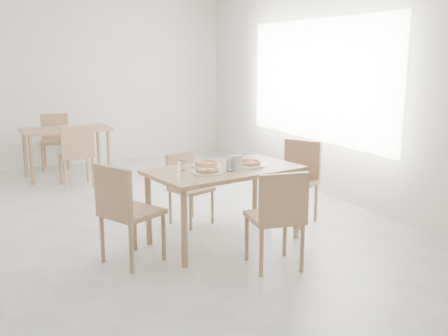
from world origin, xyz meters
name	(u,v)px	position (x,y,z in m)	size (l,w,h in m)	color
room	(316,80)	(2.98, 0.30, 1.50)	(7.28, 7.00, 7.00)	beige
main_table	(224,177)	(0.98, -1.01, 0.66)	(1.57, 1.05, 0.75)	tan
chair_south	(278,213)	(1.08, -1.85, 0.51)	(0.50, 0.50, 0.89)	tan
chair_north	(186,183)	(0.87, -0.28, 0.45)	(0.49, 0.49, 0.78)	tan
chair_west	(124,207)	(-0.07, -1.16, 0.53)	(0.60, 0.60, 0.91)	tan
chair_east	(297,175)	(2.00, -0.76, 0.52)	(0.60, 0.60, 0.90)	tan
plate_margherita	(207,166)	(0.85, -0.86, 0.76)	(0.30, 0.30, 0.02)	white
plate_mushroom	(208,172)	(0.74, -1.14, 0.76)	(0.30, 0.30, 0.02)	white
plate_pepperoni	(248,165)	(1.25, -1.01, 0.76)	(0.33, 0.33, 0.02)	white
pizza_margherita	(207,164)	(0.85, -0.86, 0.78)	(0.30, 0.30, 0.03)	#EEB170
pizza_mushroom	(208,170)	(0.74, -1.14, 0.78)	(0.29, 0.29, 0.03)	#EEB170
pizza_pepperoni	(249,163)	(1.25, -1.01, 0.78)	(0.27, 0.27, 0.03)	#EEB170
tumbler_a	(231,165)	(0.98, -1.14, 0.80)	(0.08, 0.08, 0.11)	white
tumbler_b	(181,165)	(0.57, -0.91, 0.80)	(0.07, 0.07, 0.10)	white
napkin_holder	(236,163)	(1.04, -1.14, 0.82)	(0.14, 0.08, 0.15)	silver
fork_a	(194,181)	(0.51, -1.37, 0.75)	(0.01, 0.18, 0.01)	silver
fork_b	(173,170)	(0.50, -0.86, 0.75)	(0.02, 0.19, 0.01)	silver
second_table	(66,135)	(0.06, 2.59, 0.65)	(1.30, 0.78, 0.75)	tan
chair_back_s	(77,152)	(0.07, 1.83, 0.52)	(0.44, 0.44, 0.89)	tan
chair_back_n	(55,137)	(0.01, 3.36, 0.51)	(0.52, 0.52, 0.88)	tan
plate_empty	(75,126)	(0.21, 2.67, 0.76)	(0.31, 0.31, 0.02)	white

